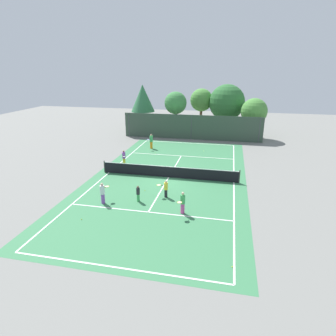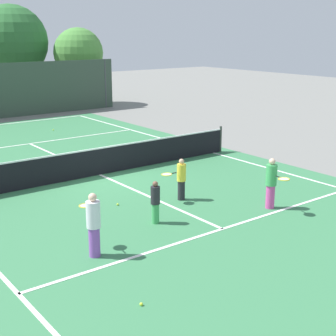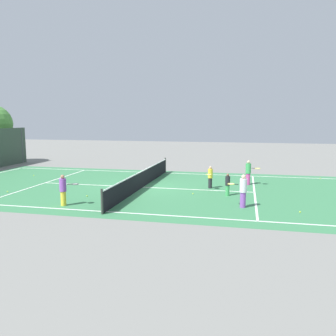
# 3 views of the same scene
# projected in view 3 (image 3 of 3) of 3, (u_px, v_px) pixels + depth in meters

# --- Properties ---
(ground_plane) EXTENTS (80.00, 80.00, 0.00)m
(ground_plane) POSITION_uv_depth(u_px,v_px,m) (143.00, 187.00, 20.29)
(ground_plane) COLOR slate
(court_surface) EXTENTS (13.00, 25.00, 0.01)m
(court_surface) POSITION_uv_depth(u_px,v_px,m) (143.00, 187.00, 20.29)
(court_surface) COLOR #387A4C
(court_surface) RESTS_ON ground_plane
(tennis_net) EXTENTS (11.90, 0.10, 1.10)m
(tennis_net) POSITION_uv_depth(u_px,v_px,m) (143.00, 179.00, 20.22)
(tennis_net) COLOR #333833
(tennis_net) RESTS_ON ground_plane
(player_0) EXTENTS (0.58, 0.89, 1.45)m
(player_0) POSITION_uv_depth(u_px,v_px,m) (63.00, 190.00, 15.94)
(player_0) COLOR yellow
(player_0) RESTS_ON ground_plane
(player_1) EXTENTS (0.25, 0.25, 1.18)m
(player_1) POSITION_uv_depth(u_px,v_px,m) (228.00, 184.00, 18.03)
(player_1) COLOR #3FA559
(player_1) RESTS_ON ground_plane
(player_2) EXTENTS (0.46, 0.91, 1.52)m
(player_2) POSITION_uv_depth(u_px,v_px,m) (243.00, 191.00, 15.61)
(player_2) COLOR purple
(player_2) RESTS_ON ground_plane
(player_3) EXTENTS (0.85, 0.35, 1.29)m
(player_3) POSITION_uv_depth(u_px,v_px,m) (210.00, 177.00, 19.93)
(player_3) COLOR #232328
(player_3) RESTS_ON ground_plane
(player_4) EXTENTS (0.47, 0.90, 1.50)m
(player_4) POSITION_uv_depth(u_px,v_px,m) (248.00, 172.00, 21.00)
(player_4) COLOR #D14799
(player_4) RESTS_ON ground_plane
(tennis_ball_0) EXTENTS (0.07, 0.07, 0.07)m
(tennis_ball_0) POSITION_uv_depth(u_px,v_px,m) (87.00, 196.00, 17.89)
(tennis_ball_0) COLOR #CCE533
(tennis_ball_0) RESTS_ON ground_plane
(tennis_ball_1) EXTENTS (0.07, 0.07, 0.07)m
(tennis_ball_1) POSITION_uv_depth(u_px,v_px,m) (320.00, 178.00, 23.16)
(tennis_ball_1) COLOR #CCE533
(tennis_ball_1) RESTS_ON ground_plane
(tennis_ball_2) EXTENTS (0.07, 0.07, 0.07)m
(tennis_ball_2) POSITION_uv_depth(u_px,v_px,m) (193.00, 194.00, 18.44)
(tennis_ball_2) COLOR #CCE533
(tennis_ball_2) RESTS_ON ground_plane
(tennis_ball_3) EXTENTS (0.07, 0.07, 0.07)m
(tennis_ball_3) POSITION_uv_depth(u_px,v_px,m) (8.00, 192.00, 18.90)
(tennis_ball_3) COLOR #CCE533
(tennis_ball_3) RESTS_ON ground_plane
(tennis_ball_4) EXTENTS (0.07, 0.07, 0.07)m
(tennis_ball_4) POSITION_uv_depth(u_px,v_px,m) (34.00, 175.00, 24.32)
(tennis_ball_4) COLOR #CCE533
(tennis_ball_4) RESTS_ON ground_plane
(tennis_ball_5) EXTENTS (0.07, 0.07, 0.07)m
(tennis_ball_5) POSITION_uv_depth(u_px,v_px,m) (300.00, 212.00, 14.83)
(tennis_ball_5) COLOR #CCE533
(tennis_ball_5) RESTS_ON ground_plane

